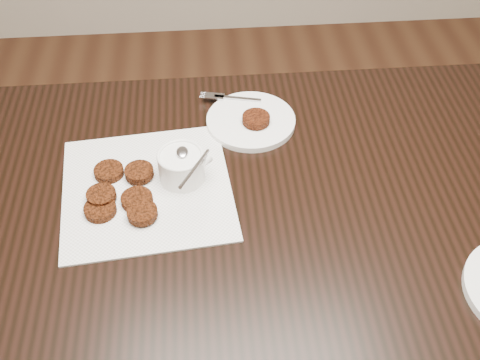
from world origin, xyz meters
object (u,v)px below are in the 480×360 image
Objects in this scene: napkin at (147,188)px; plate_with_patty at (251,118)px; table at (246,315)px; sauce_ramekin at (180,154)px.

plate_with_patty is (0.22, 0.18, 0.01)m from napkin.
sauce_ramekin reaches higher than table.
napkin is 0.29m from plate_with_patty.
sauce_ramekin reaches higher than napkin.
table is 0.47m from plate_with_patty.
table is 0.47m from sauce_ramekin.
napkin is at bearing -140.52° from plate_with_patty.
table is 6.99× the size of plate_with_patty.
table is 0.43m from napkin.
table is 4.19× the size of napkin.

